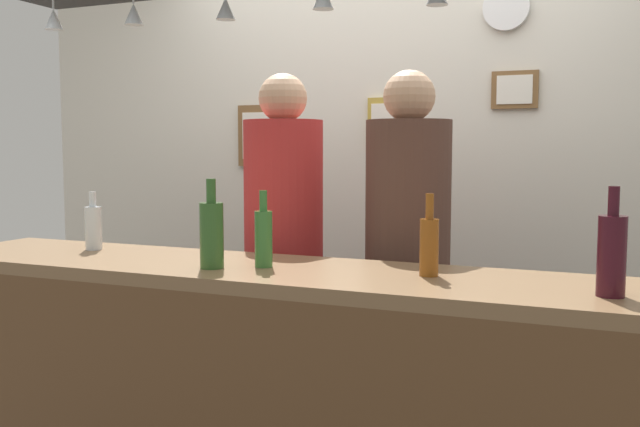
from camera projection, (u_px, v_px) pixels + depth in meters
name	position (u px, v px, depth m)	size (l,w,h in m)	color
back_wall	(394.00, 176.00, 3.69)	(4.40, 0.06, 2.60)	silver
bar_counter	(247.00, 379.00, 2.27)	(2.70, 0.55, 1.04)	brown
hanging_wineglass_far_left	(54.00, 18.00, 2.62)	(0.07, 0.07, 0.13)	silver
hanging_wineglass_left	(134.00, 13.00, 2.52)	(0.07, 0.07, 0.13)	silver
hanging_wineglass_center_left	(226.00, 7.00, 2.42)	(0.07, 0.07, 0.13)	silver
person_left_red_shirt	(284.00, 236.00, 3.03)	(0.34, 0.34, 1.76)	#2D334C
person_right_brown_shirt	(407.00, 244.00, 2.82)	(0.34, 0.34, 1.75)	#2D334C
bottle_soda_clear	(93.00, 226.00, 2.77)	(0.06, 0.06, 0.23)	silver
bottle_champagne_green	(212.00, 233.00, 2.34)	(0.08, 0.08, 0.30)	#2D5623
bottle_beer_green_import	(264.00, 237.00, 2.37)	(0.06, 0.06, 0.26)	#336B2D
bottle_beer_amber_tall	(429.00, 244.00, 2.20)	(0.06, 0.06, 0.26)	brown
bottle_wine_dark_red	(612.00, 253.00, 1.90)	(0.08, 0.08, 0.30)	#380F19
picture_frame_caricature	(259.00, 136.00, 3.93)	(0.26, 0.02, 0.34)	brown
picture_frame_crest	(384.00, 123.00, 3.64)	(0.18, 0.02, 0.26)	#B29338
picture_frame_upper_small	(515.00, 90.00, 3.37)	(0.22, 0.02, 0.18)	brown
wall_clock	(506.00, 7.00, 3.35)	(0.22, 0.22, 0.03)	white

